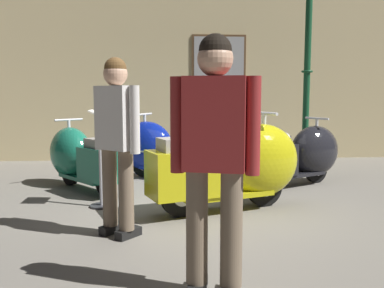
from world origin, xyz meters
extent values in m
plane|color=slate|center=(0.00, 0.00, 0.00)|extent=(60.00, 60.00, 0.00)
cube|color=#CCB784|center=(0.00, 3.90, 1.75)|extent=(18.00, 0.20, 3.49)
cube|color=brown|center=(0.82, 3.78, 1.79)|extent=(1.09, 0.03, 1.44)
cube|color=#9E9E9E|center=(0.82, 3.77, 1.79)|extent=(1.01, 0.01, 1.36)
cylinder|color=black|center=(-1.69, 1.45, 0.20)|extent=(0.31, 0.35, 0.39)
cylinder|color=silver|center=(-1.69, 1.45, 0.20)|extent=(0.19, 0.20, 0.18)
cylinder|color=black|center=(-1.09, 0.74, 0.20)|extent=(0.31, 0.35, 0.39)
cylinder|color=silver|center=(-1.09, 0.74, 0.20)|extent=(0.19, 0.20, 0.18)
cube|color=#196B51|center=(-1.39, 1.09, 0.18)|extent=(0.88, 0.94, 0.05)
ellipsoid|color=#196B51|center=(-1.66, 1.41, 0.48)|extent=(0.93, 0.96, 0.75)
cube|color=#196B51|center=(-1.11, 0.77, 0.41)|extent=(0.73, 0.77, 0.43)
cube|color=gray|center=(-1.11, 0.77, 0.69)|extent=(0.52, 0.54, 0.12)
sphere|color=silver|center=(-1.84, 1.63, 0.68)|extent=(0.15, 0.15, 0.15)
cylinder|color=silver|center=(-1.68, 1.44, 0.82)|extent=(0.04, 0.04, 0.28)
cylinder|color=silver|center=(-1.68, 1.44, 0.96)|extent=(0.35, 0.30, 0.03)
cylinder|color=black|center=(-0.63, 1.99, 0.21)|extent=(0.41, 0.25, 0.42)
cylinder|color=silver|center=(-0.63, 1.99, 0.21)|extent=(0.21, 0.17, 0.19)
cylinder|color=black|center=(0.27, 1.57, 0.21)|extent=(0.41, 0.25, 0.42)
cylinder|color=silver|center=(0.27, 1.57, 0.21)|extent=(0.21, 0.17, 0.19)
cube|color=navy|center=(-0.18, 1.78, 0.19)|extent=(1.05, 0.76, 0.05)
ellipsoid|color=navy|center=(-0.58, 1.97, 0.50)|extent=(1.02, 0.86, 0.79)
cube|color=navy|center=(0.23, 1.59, 0.44)|extent=(0.82, 0.68, 0.46)
cube|color=black|center=(0.23, 1.59, 0.73)|extent=(0.58, 0.47, 0.12)
sphere|color=silver|center=(-0.85, 2.09, 0.72)|extent=(0.16, 0.16, 0.16)
cylinder|color=silver|center=(-0.61, 1.98, 0.87)|extent=(0.05, 0.05, 0.29)
cylinder|color=silver|center=(-0.61, 1.98, 1.01)|extent=(0.22, 0.43, 0.03)
cube|color=silver|center=(-0.69, 1.73, 0.45)|extent=(0.64, 0.31, 0.02)
cylinder|color=black|center=(0.87, 0.09, 0.23)|extent=(0.46, 0.24, 0.45)
cylinder|color=silver|center=(0.87, 0.09, 0.23)|extent=(0.23, 0.17, 0.20)
cylinder|color=black|center=(-0.14, -0.28, 0.23)|extent=(0.46, 0.24, 0.45)
cylinder|color=silver|center=(-0.14, -0.28, 0.23)|extent=(0.23, 0.17, 0.20)
cube|color=gold|center=(0.37, -0.10, 0.20)|extent=(1.15, 0.76, 0.06)
ellipsoid|color=gold|center=(0.82, 0.07, 0.55)|extent=(1.10, 0.88, 0.86)
cube|color=gold|center=(-0.09, -0.27, 0.48)|extent=(0.88, 0.69, 0.50)
cube|color=gray|center=(-0.09, -0.27, 0.79)|extent=(0.62, 0.49, 0.14)
sphere|color=silver|center=(1.12, 0.18, 0.79)|extent=(0.17, 0.17, 0.17)
cylinder|color=silver|center=(0.85, 0.08, 0.95)|extent=(0.05, 0.05, 0.32)
cylinder|color=silver|center=(0.85, 0.08, 1.10)|extent=(0.21, 0.48, 0.04)
cylinder|color=black|center=(1.98, 1.36, 0.20)|extent=(0.39, 0.25, 0.40)
cylinder|color=silver|center=(1.98, 1.36, 0.20)|extent=(0.20, 0.17, 0.18)
cylinder|color=black|center=(1.14, 0.93, 0.20)|extent=(0.39, 0.25, 0.40)
cylinder|color=silver|center=(1.14, 0.93, 0.20)|extent=(0.20, 0.17, 0.18)
cube|color=black|center=(1.56, 1.14, 0.18)|extent=(1.01, 0.75, 0.05)
ellipsoid|color=black|center=(1.93, 1.34, 0.48)|extent=(0.98, 0.84, 0.76)
cube|color=black|center=(1.17, 0.95, 0.42)|extent=(0.78, 0.66, 0.44)
cube|color=black|center=(1.17, 0.95, 0.70)|extent=(0.55, 0.47, 0.12)
sphere|color=silver|center=(2.18, 1.46, 0.69)|extent=(0.15, 0.15, 0.15)
cylinder|color=silver|center=(1.96, 1.35, 0.83)|extent=(0.04, 0.04, 0.28)
cylinder|color=silver|center=(1.96, 1.35, 0.97)|extent=(0.23, 0.41, 0.03)
cylinder|color=#144728|center=(2.13, 2.32, 0.09)|extent=(0.28, 0.28, 0.18)
cylinder|color=#144728|center=(2.13, 2.32, 1.57)|extent=(0.11, 0.11, 2.78)
torus|color=#144728|center=(2.13, 2.32, 1.71)|extent=(0.19, 0.19, 0.04)
cylinder|color=#72604C|center=(0.11, -2.13, 0.50)|extent=(0.14, 0.14, 0.84)
cube|color=black|center=(-0.10, -2.05, 0.04)|extent=(0.17, 0.28, 0.08)
cylinder|color=#72604C|center=(-0.11, -2.07, 0.50)|extent=(0.14, 0.14, 0.84)
cube|color=maroon|center=(0.00, -2.10, 1.14)|extent=(0.43, 0.30, 0.59)
cylinder|color=maroon|center=(0.23, -2.16, 1.12)|extent=(0.09, 0.09, 0.61)
cylinder|color=maroon|center=(-0.23, -2.04, 1.12)|extent=(0.09, 0.09, 0.61)
sphere|color=tan|center=(0.00, -2.10, 1.54)|extent=(0.22, 0.22, 0.22)
sphere|color=black|center=(0.00, -2.10, 1.59)|extent=(0.21, 0.21, 0.21)
cube|color=black|center=(-0.65, -0.92, 0.04)|extent=(0.25, 0.26, 0.08)
cylinder|color=#72604C|center=(-0.67, -0.93, 0.49)|extent=(0.14, 0.14, 0.82)
cube|color=black|center=(-0.82, -0.77, 0.04)|extent=(0.25, 0.26, 0.08)
cylinder|color=#72604C|center=(-0.83, -0.79, 0.49)|extent=(0.14, 0.14, 0.82)
cube|color=silver|center=(-0.75, -0.86, 1.11)|extent=(0.42, 0.40, 0.58)
cylinder|color=silver|center=(-0.57, -1.02, 1.10)|extent=(0.09, 0.09, 0.60)
cylinder|color=silver|center=(-0.92, -0.70, 1.10)|extent=(0.09, 0.09, 0.60)
sphere|color=tan|center=(-0.75, -0.86, 1.50)|extent=(0.22, 0.22, 0.22)
sphere|color=brown|center=(-0.75, -0.86, 1.55)|extent=(0.20, 0.20, 0.20)
cylinder|color=#333338|center=(-1.05, 0.18, 0.01)|extent=(0.28, 0.28, 0.02)
cylinder|color=#A5A5AD|center=(-1.05, 0.18, 0.55)|extent=(0.04, 0.04, 1.05)
cube|color=silver|center=(-1.05, 0.18, 1.09)|extent=(0.23, 0.32, 0.12)
camera|label=1|loc=(-0.33, -4.72, 1.32)|focal=39.22mm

